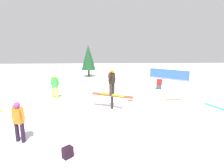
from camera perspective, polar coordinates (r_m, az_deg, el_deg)
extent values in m
plane|color=white|center=(9.89, 0.00, -8.01)|extent=(60.00, 60.00, 0.00)
cylinder|color=black|center=(9.77, 0.00, -6.00)|extent=(0.14, 0.14, 0.73)
cube|color=#A53F1E|center=(9.66, 0.00, -3.72)|extent=(2.29, 1.30, 0.08)
cube|color=white|center=(9.29, 10.48, -7.64)|extent=(2.27, 2.13, 0.58)
cube|color=#89D928|center=(9.65, 0.00, -3.41)|extent=(1.41, 1.10, 0.03)
cylinder|color=#32282A|center=(9.68, 0.42, -1.38)|extent=(0.14, 0.14, 0.62)
cylinder|color=#32282A|center=(9.46, -0.43, -1.69)|extent=(0.14, 0.14, 0.62)
cube|color=black|center=(9.46, 0.00, 1.88)|extent=(0.37, 0.41, 0.54)
cylinder|color=black|center=(9.62, 0.69, 2.78)|extent=(0.23, 0.28, 0.49)
cylinder|color=black|center=(9.25, -0.71, 2.43)|extent=(0.23, 0.28, 0.49)
sphere|color=orange|center=(9.40, 0.00, 4.17)|extent=(0.22, 0.22, 0.22)
cylinder|color=gold|center=(12.46, -18.53, -2.68)|extent=(0.15, 0.15, 0.76)
cylinder|color=gold|center=(12.34, -17.37, -2.75)|extent=(0.15, 0.15, 0.76)
cube|color=green|center=(12.26, -18.15, 0.33)|extent=(0.39, 0.28, 0.59)
cylinder|color=green|center=(12.33, -19.11, 0.97)|extent=(0.22, 0.13, 0.52)
cylinder|color=green|center=(12.14, -17.24, 0.92)|extent=(0.22, 0.13, 0.52)
sphere|color=yellow|center=(12.19, -18.26, 2.22)|extent=(0.23, 0.23, 0.23)
cylinder|color=black|center=(7.37, -28.56, -13.55)|extent=(0.14, 0.14, 0.71)
cylinder|color=black|center=(7.19, -27.11, -14.03)|extent=(0.14, 0.14, 0.71)
cube|color=orange|center=(7.05, -28.33, -9.09)|extent=(0.39, 0.32, 0.56)
cylinder|color=orange|center=(7.16, -29.58, -7.85)|extent=(0.21, 0.15, 0.49)
cylinder|color=orange|center=(6.86, -27.22, -8.42)|extent=(0.21, 0.15, 0.49)
sphere|color=purple|center=(6.93, -28.63, -6.10)|extent=(0.21, 0.21, 0.21)
cylinder|color=gold|center=(14.52, -0.78, -0.14)|extent=(0.15, 0.15, 0.75)
cylinder|color=gold|center=(14.52, 0.30, -0.13)|extent=(0.15, 0.15, 0.75)
cube|color=red|center=(14.40, -0.24, 2.45)|extent=(0.36, 0.22, 0.58)
cylinder|color=red|center=(14.38, -1.12, 2.96)|extent=(0.20, 0.09, 0.51)
cylinder|color=red|center=(14.38, 0.63, 2.97)|extent=(0.20, 0.09, 0.51)
sphere|color=purple|center=(14.34, -0.24, 4.04)|extent=(0.22, 0.22, 0.22)
cube|color=#2FB0C2|center=(11.75, 30.40, -6.39)|extent=(0.66, 1.34, 0.02)
cube|color=#EF7050|center=(12.23, 19.55, -4.79)|extent=(1.35, 0.45, 0.02)
cube|color=#3F3F44|center=(15.17, 15.04, -0.62)|extent=(0.39, 0.13, 0.44)
cube|color=#3F3F44|center=(14.81, 15.10, -0.91)|extent=(0.39, 0.13, 0.44)
cube|color=red|center=(14.94, 15.11, 0.13)|extent=(0.54, 0.54, 0.04)
cube|color=red|center=(14.71, 15.19, 0.82)|extent=(0.43, 0.15, 0.40)
cube|color=black|center=(5.93, -14.30, -20.80)|extent=(0.37, 0.37, 0.34)
cylinder|color=blue|center=(19.09, 23.89, 2.23)|extent=(0.06, 0.06, 1.10)
cylinder|color=blue|center=(20.78, 12.41, 3.62)|extent=(0.06, 0.06, 1.10)
cube|color=blue|center=(19.83, 17.92, 3.13)|extent=(3.12, 3.05, 0.99)
cylinder|color=#4C331E|center=(21.21, -7.59, 3.58)|extent=(0.24, 0.24, 0.83)
cone|color=#194723|center=(21.03, -7.72, 8.66)|extent=(1.66, 1.66, 2.94)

